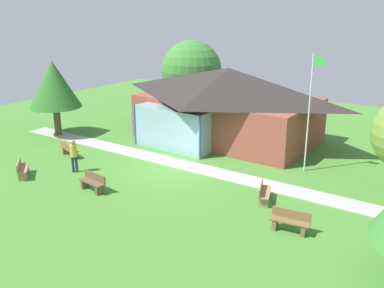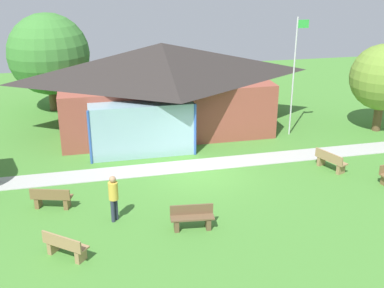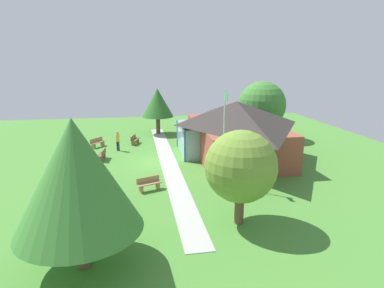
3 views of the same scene
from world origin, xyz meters
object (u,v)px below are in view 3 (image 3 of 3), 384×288
Objects in this scene: flagpole at (224,135)px; tree_west_hedge at (158,103)px; pavilion at (234,128)px; tree_far_east at (76,176)px; tree_behind_pavilion_left at (262,105)px; bench_mid_right at (149,184)px; bench_front_left at (98,143)px; bench_front_center at (102,155)px; visitor_strolling_lawn at (118,140)px; bench_mid_left at (135,140)px; bench_lawn_far_right at (116,199)px; tree_east_hedge at (241,167)px.

flagpole is 16.27m from tree_west_hedge.
pavilion is 16.87m from tree_far_east.
tree_behind_pavilion_left is (-5.94, 4.64, 1.03)m from pavilion.
bench_mid_right is 12.04m from bench_front_left.
bench_front_center is 14.70m from tree_far_east.
pavilion is 6.74× the size of visitor_strolling_lawn.
flagpole is 13.46m from bench_mid_left.
bench_mid_right is at bearing -50.19° from bench_lawn_far_right.
bench_front_center is at bearing 2.78° from bench_lawn_far_right.
flagpole reaches higher than bench_mid_right.
bench_mid_right is at bearing -139.48° from tree_east_hedge.
tree_west_hedge is (-6.30, 3.93, 2.37)m from visitor_strolling_lawn.
bench_mid_left is 1.01× the size of bench_lawn_far_right.
bench_mid_left is 1.02× the size of bench_front_center.
pavilion is 12.68m from bench_front_left.
flagpole is 4.21× the size of bench_front_left.
bench_front_center is at bearing -177.01° from tree_far_east.
bench_lawn_far_right is (8.28, -9.01, -1.98)m from pavilion.
visitor_strolling_lawn is (-2.57, 1.12, 0.62)m from bench_front_center.
bench_front_center is at bearing -147.19° from tree_east_hedge.
flagpole is 14.26m from tree_behind_pavilion_left.
flagpole is 3.92× the size of bench_lawn_far_right.
tree_west_hedge is at bearing -23.90° from bench_front_center.
bench_mid_right is 9.89m from visitor_strolling_lawn.
tree_behind_pavilion_left is (-14.22, 13.65, 3.01)m from bench_lawn_far_right.
visitor_strolling_lawn is (-9.58, -2.37, 0.62)m from bench_mid_right.
bench_mid_left is at bearing -31.50° from tree_west_hedge.
bench_front_center and bench_front_left have the same top height.
bench_front_left is (-4.23, -0.83, 0.00)m from bench_front_center.
tree_east_hedge is (4.90, 4.19, 2.50)m from bench_mid_right.
bench_mid_right and bench_front_center have the same top height.
tree_east_hedge is 7.38m from tree_far_east.
bench_mid_left is 13.12m from tree_behind_pavilion_left.
tree_far_east is (19.09, -1.80, 3.30)m from bench_mid_left.
pavilion is 7.60m from tree_behind_pavilion_left.
bench_front_center is at bearing -131.18° from flagpole.
tree_west_hedge is at bearing 99.81° from visitor_strolling_lawn.
flagpole reaches higher than bench_mid_left.
tree_east_hedge is (16.14, 8.51, 2.50)m from bench_front_left.
bench_mid_left is 1.09× the size of bench_front_left.
flagpole is 4.84m from tree_east_hedge.
pavilion is at bearing 165.02° from tree_east_hedge.
bench_front_center is (-7.11, -8.13, -2.92)m from flagpole.
bench_front_left is 18.42m from tree_east_hedge.
tree_behind_pavilion_left is 24.35m from tree_far_east.
tree_far_east is at bearing -36.17° from pavilion.
flagpole is at bearing -125.42° from bench_front_center.
pavilion is at bearing 30.36° from tree_west_hedge.
tree_behind_pavilion_left is (-12.32, 7.19, 0.09)m from flagpole.
tree_behind_pavilion_left is at bearing -155.33° from bench_mid_right.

